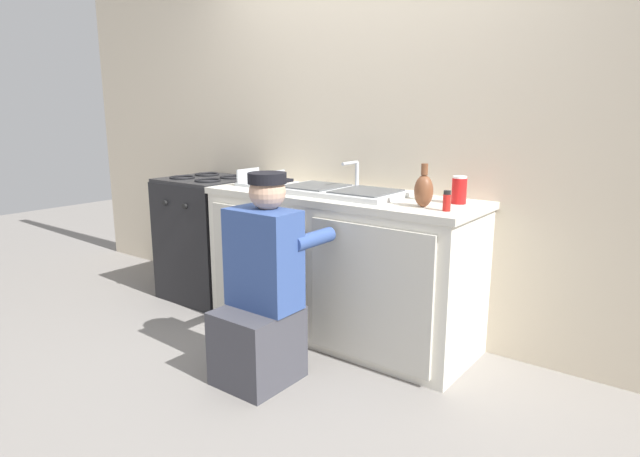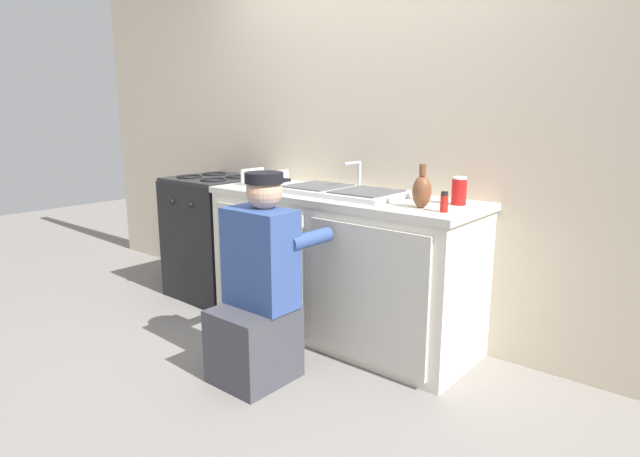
{
  "view_description": "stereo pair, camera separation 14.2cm",
  "coord_description": "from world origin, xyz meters",
  "px_view_note": "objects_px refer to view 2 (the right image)",
  "views": [
    {
      "loc": [
        1.86,
        -2.36,
        1.41
      ],
      "look_at": [
        0.0,
        0.1,
        0.73
      ],
      "focal_mm": 30.0,
      "sensor_mm": 36.0,
      "label": 1
    },
    {
      "loc": [
        1.97,
        -2.27,
        1.41
      ],
      "look_at": [
        0.0,
        0.1,
        0.73
      ],
      "focal_mm": 30.0,
      "sensor_mm": 36.0,
      "label": 2
    }
  ],
  "objects_px": {
    "water_glass": "(422,192)",
    "soda_cup_red": "(459,191)",
    "sink_double_basin": "(341,191)",
    "plumber_person": "(258,295)",
    "spice_bottle_red": "(444,202)",
    "dish_rack_tray": "(265,182)",
    "stove_range": "(216,236)",
    "vase_decorative": "(422,191)"
  },
  "relations": [
    {
      "from": "water_glass",
      "to": "soda_cup_red",
      "type": "distance_m",
      "value": 0.23
    },
    {
      "from": "water_glass",
      "to": "soda_cup_red",
      "type": "height_order",
      "value": "soda_cup_red"
    },
    {
      "from": "sink_double_basin",
      "to": "plumber_person",
      "type": "distance_m",
      "value": 0.87
    },
    {
      "from": "spice_bottle_red",
      "to": "dish_rack_tray",
      "type": "xyz_separation_m",
      "value": [
        -1.39,
        0.11,
        -0.03
      ]
    },
    {
      "from": "stove_range",
      "to": "spice_bottle_red",
      "type": "distance_m",
      "value": 2.04
    },
    {
      "from": "sink_double_basin",
      "to": "water_glass",
      "type": "relative_size",
      "value": 8.0
    },
    {
      "from": "stove_range",
      "to": "water_glass",
      "type": "bearing_deg",
      "value": 3.79
    },
    {
      "from": "water_glass",
      "to": "vase_decorative",
      "type": "bearing_deg",
      "value": -61.67
    },
    {
      "from": "water_glass",
      "to": "dish_rack_tray",
      "type": "height_order",
      "value": "dish_rack_tray"
    },
    {
      "from": "stove_range",
      "to": "dish_rack_tray",
      "type": "height_order",
      "value": "dish_rack_tray"
    },
    {
      "from": "dish_rack_tray",
      "to": "soda_cup_red",
      "type": "bearing_deg",
      "value": 6.0
    },
    {
      "from": "stove_range",
      "to": "spice_bottle_red",
      "type": "relative_size",
      "value": 8.89
    },
    {
      "from": "vase_decorative",
      "to": "plumber_person",
      "type": "bearing_deg",
      "value": -134.06
    },
    {
      "from": "plumber_person",
      "to": "vase_decorative",
      "type": "relative_size",
      "value": 4.8
    },
    {
      "from": "plumber_person",
      "to": "spice_bottle_red",
      "type": "height_order",
      "value": "plumber_person"
    },
    {
      "from": "water_glass",
      "to": "vase_decorative",
      "type": "xyz_separation_m",
      "value": [
        0.12,
        -0.22,
        0.04
      ]
    },
    {
      "from": "vase_decorative",
      "to": "water_glass",
      "type": "bearing_deg",
      "value": 118.33
    },
    {
      "from": "vase_decorative",
      "to": "dish_rack_tray",
      "type": "relative_size",
      "value": 0.82
    },
    {
      "from": "plumber_person",
      "to": "sink_double_basin",
      "type": "bearing_deg",
      "value": 91.23
    },
    {
      "from": "plumber_person",
      "to": "dish_rack_tray",
      "type": "height_order",
      "value": "plumber_person"
    },
    {
      "from": "vase_decorative",
      "to": "soda_cup_red",
      "type": "distance_m",
      "value": 0.24
    },
    {
      "from": "water_glass",
      "to": "soda_cup_red",
      "type": "relative_size",
      "value": 0.66
    },
    {
      "from": "stove_range",
      "to": "soda_cup_red",
      "type": "height_order",
      "value": "soda_cup_red"
    },
    {
      "from": "dish_rack_tray",
      "to": "plumber_person",
      "type": "bearing_deg",
      "value": -47.06
    },
    {
      "from": "sink_double_basin",
      "to": "water_glass",
      "type": "xyz_separation_m",
      "value": [
        0.5,
        0.11,
        0.03
      ]
    },
    {
      "from": "stove_range",
      "to": "water_glass",
      "type": "xyz_separation_m",
      "value": [
        1.7,
        0.11,
        0.5
      ]
    },
    {
      "from": "stove_range",
      "to": "spice_bottle_red",
      "type": "xyz_separation_m",
      "value": [
        1.97,
        -0.14,
        0.5
      ]
    },
    {
      "from": "stove_range",
      "to": "dish_rack_tray",
      "type": "relative_size",
      "value": 3.33
    },
    {
      "from": "vase_decorative",
      "to": "spice_bottle_red",
      "type": "bearing_deg",
      "value": -12.79
    },
    {
      "from": "sink_double_basin",
      "to": "soda_cup_red",
      "type": "xyz_separation_m",
      "value": [
        0.72,
        0.11,
        0.06
      ]
    },
    {
      "from": "vase_decorative",
      "to": "soda_cup_red",
      "type": "xyz_separation_m",
      "value": [
        0.11,
        0.21,
        -0.01
      ]
    },
    {
      "from": "spice_bottle_red",
      "to": "dish_rack_tray",
      "type": "height_order",
      "value": "dish_rack_tray"
    },
    {
      "from": "soda_cup_red",
      "to": "dish_rack_tray",
      "type": "xyz_separation_m",
      "value": [
        -1.35,
        -0.14,
        -0.05
      ]
    },
    {
      "from": "sink_double_basin",
      "to": "stove_range",
      "type": "height_order",
      "value": "sink_double_basin"
    },
    {
      "from": "sink_double_basin",
      "to": "stove_range",
      "type": "relative_size",
      "value": 0.86
    },
    {
      "from": "sink_double_basin",
      "to": "vase_decorative",
      "type": "relative_size",
      "value": 3.48
    },
    {
      "from": "vase_decorative",
      "to": "dish_rack_tray",
      "type": "xyz_separation_m",
      "value": [
        -1.24,
        0.07,
        -0.07
      ]
    },
    {
      "from": "sink_double_basin",
      "to": "plumber_person",
      "type": "height_order",
      "value": "plumber_person"
    },
    {
      "from": "soda_cup_red",
      "to": "dish_rack_tray",
      "type": "relative_size",
      "value": 0.54
    },
    {
      "from": "vase_decorative",
      "to": "spice_bottle_red",
      "type": "relative_size",
      "value": 2.19
    },
    {
      "from": "plumber_person",
      "to": "water_glass",
      "type": "xyz_separation_m",
      "value": [
        0.48,
        0.84,
        0.5
      ]
    },
    {
      "from": "spice_bottle_red",
      "to": "soda_cup_red",
      "type": "relative_size",
      "value": 0.69
    }
  ]
}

